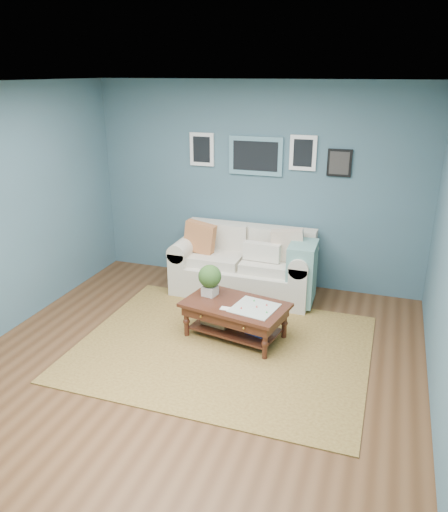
% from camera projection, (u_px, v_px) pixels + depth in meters
% --- Properties ---
extents(room_shell, '(5.00, 5.02, 2.70)m').
position_uv_depth(room_shell, '(185.00, 240.00, 4.49)').
color(room_shell, brown).
rests_on(room_shell, ground).
extents(area_rug, '(3.04, 2.43, 0.01)m').
position_uv_depth(area_rug, '(223.00, 347.00, 5.36)').
color(area_rug, brown).
rests_on(area_rug, ground).
extents(loveseat, '(1.87, 0.85, 0.96)m').
position_uv_depth(loveseat, '(250.00, 265.00, 6.56)').
color(loveseat, beige).
rests_on(loveseat, ground).
extents(coffee_table, '(1.21, 0.84, 0.78)m').
position_uv_depth(coffee_table, '(231.00, 308.00, 5.48)').
color(coffee_table, '#361410').
rests_on(coffee_table, ground).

